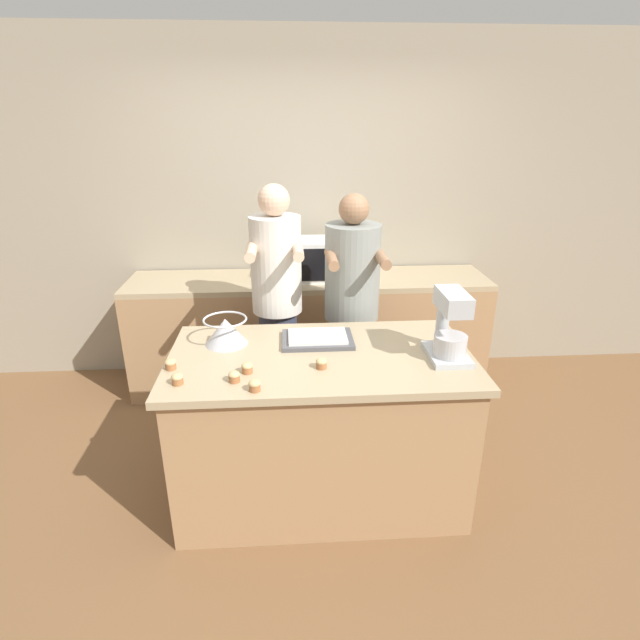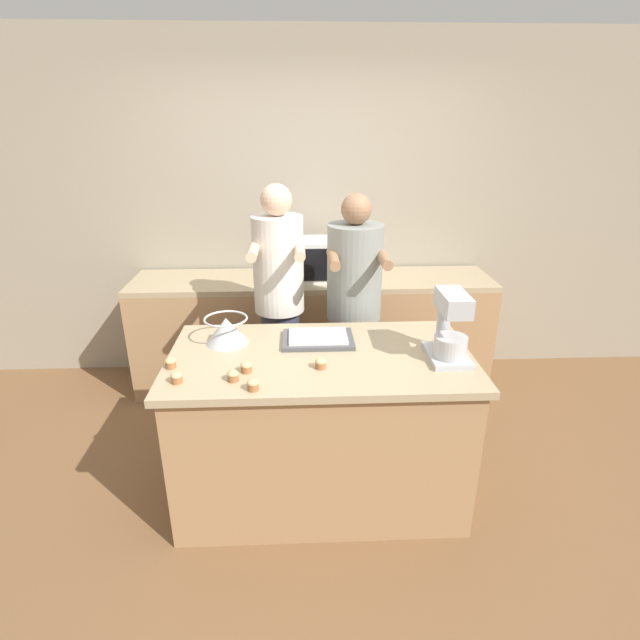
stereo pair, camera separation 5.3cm
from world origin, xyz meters
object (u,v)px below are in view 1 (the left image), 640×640
(person_right, at_px, (351,313))
(cupcake_3, at_px, (177,379))
(microwave_oven, at_px, (314,259))
(cupcake_1, at_px, (255,385))
(cupcake_0, at_px, (170,364))
(person_left, at_px, (278,309))
(mixing_bowl, at_px, (226,330))
(baking_tray, at_px, (318,339))
(cupcake_4, at_px, (247,368))
(stand_mixer, at_px, (449,329))
(cupcake_2, at_px, (321,363))
(cupcake_5, at_px, (234,377))

(person_right, xyz_separation_m, cupcake_3, (-0.95, -0.97, 0.07))
(microwave_oven, relative_size, cupcake_1, 9.17)
(cupcake_1, bearing_deg, microwave_oven, 77.76)
(cupcake_0, height_order, cupcake_1, same)
(person_left, height_order, mixing_bowl, person_left)
(baking_tray, height_order, cupcake_3, cupcake_3)
(baking_tray, distance_m, cupcake_4, 0.51)
(person_right, height_order, cupcake_0, person_right)
(stand_mixer, distance_m, cupcake_0, 1.43)
(mixing_bowl, relative_size, cupcake_3, 4.36)
(microwave_oven, height_order, cupcake_2, microwave_oven)
(stand_mixer, height_order, cupcake_0, stand_mixer)
(cupcake_3, distance_m, cupcake_4, 0.33)
(microwave_oven, relative_size, cupcake_4, 9.17)
(cupcake_2, bearing_deg, cupcake_0, 176.95)
(person_right, distance_m, stand_mixer, 0.89)
(cupcake_2, distance_m, cupcake_5, 0.44)
(stand_mixer, xyz_separation_m, baking_tray, (-0.67, 0.25, -0.14))
(cupcake_2, bearing_deg, cupcake_3, -170.43)
(baking_tray, distance_m, microwave_oven, 1.18)
(mixing_bowl, bearing_deg, cupcake_4, -68.71)
(baking_tray, relative_size, cupcake_0, 7.09)
(person_right, height_order, microwave_oven, person_right)
(person_left, bearing_deg, microwave_oven, 66.84)
(baking_tray, xyz_separation_m, cupcake_3, (-0.69, -0.44, 0.01))
(cupcake_0, bearing_deg, cupcake_5, -24.60)
(person_left, distance_m, microwave_oven, 0.72)
(cupcake_5, bearing_deg, cupcake_2, 14.66)
(cupcake_1, bearing_deg, cupcake_4, 104.59)
(stand_mixer, relative_size, cupcake_0, 6.57)
(cupcake_0, bearing_deg, stand_mixer, 1.57)
(person_right, height_order, cupcake_3, person_right)
(cupcake_0, distance_m, cupcake_2, 0.75)
(cupcake_0, distance_m, cupcake_4, 0.39)
(cupcake_2, bearing_deg, person_right, 72.94)
(cupcake_5, bearing_deg, cupcake_0, 155.40)
(baking_tray, height_order, cupcake_4, cupcake_4)
(mixing_bowl, relative_size, cupcake_2, 4.36)
(cupcake_2, bearing_deg, person_left, 105.18)
(cupcake_0, relative_size, cupcake_5, 1.00)
(cupcake_1, distance_m, cupcake_5, 0.14)
(stand_mixer, distance_m, mixing_bowl, 1.20)
(stand_mixer, distance_m, cupcake_1, 1.04)
(person_right, distance_m, cupcake_3, 1.36)
(person_left, bearing_deg, cupcake_3, -115.46)
(mixing_bowl, distance_m, cupcake_4, 0.39)
(person_right, xyz_separation_m, baking_tray, (-0.26, -0.52, 0.06))
(cupcake_4, relative_size, cupcake_5, 1.00)
(cupcake_0, xyz_separation_m, cupcake_3, (0.06, -0.16, 0.00))
(stand_mixer, relative_size, baking_tray, 0.93)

